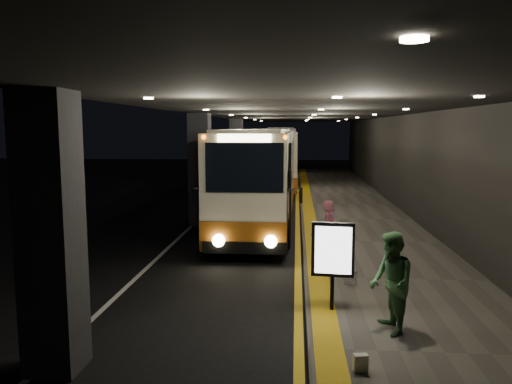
{
  "coord_description": "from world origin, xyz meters",
  "views": [
    {
      "loc": [
        2.27,
        -15.28,
        3.83
      ],
      "look_at": [
        0.94,
        1.2,
        1.7
      ],
      "focal_mm": 35.0,
      "sensor_mm": 36.0,
      "label": 1
    }
  ],
  "objects_px": {
    "bag_polka": "(350,277)",
    "passenger_boarding": "(330,231)",
    "coach_main": "(260,181)",
    "bag_plain": "(361,363)",
    "coach_third": "(281,150)",
    "passenger_waiting_green": "(391,283)",
    "coach_second": "(272,161)",
    "info_sign": "(333,251)",
    "stanchion_post": "(314,254)"
  },
  "relations": [
    {
      "from": "passenger_boarding",
      "to": "bag_plain",
      "type": "relative_size",
      "value": 6.4
    },
    {
      "from": "coach_second",
      "to": "bag_polka",
      "type": "height_order",
      "value": "coach_second"
    },
    {
      "from": "coach_third",
      "to": "passenger_waiting_green",
      "type": "height_order",
      "value": "coach_third"
    },
    {
      "from": "bag_plain",
      "to": "stanchion_post",
      "type": "distance_m",
      "value": 5.16
    },
    {
      "from": "coach_main",
      "to": "bag_plain",
      "type": "relative_size",
      "value": 44.52
    },
    {
      "from": "coach_second",
      "to": "bag_plain",
      "type": "distance_m",
      "value": 24.45
    },
    {
      "from": "stanchion_post",
      "to": "bag_polka",
      "type": "bearing_deg",
      "value": -42.5
    },
    {
      "from": "coach_main",
      "to": "bag_plain",
      "type": "bearing_deg",
      "value": -77.99
    },
    {
      "from": "bag_plain",
      "to": "info_sign",
      "type": "bearing_deg",
      "value": 95.7
    },
    {
      "from": "passenger_boarding",
      "to": "bag_plain",
      "type": "distance_m",
      "value": 6.39
    },
    {
      "from": "passenger_boarding",
      "to": "stanchion_post",
      "type": "xyz_separation_m",
      "value": [
        -0.47,
        -1.23,
        -0.35
      ]
    },
    {
      "from": "coach_main",
      "to": "bag_polka",
      "type": "xyz_separation_m",
      "value": [
        2.72,
        -7.59,
        -1.45
      ]
    },
    {
      "from": "coach_second",
      "to": "coach_main",
      "type": "bearing_deg",
      "value": -93.43
    },
    {
      "from": "bag_plain",
      "to": "bag_polka",
      "type": "bearing_deg",
      "value": 85.99
    },
    {
      "from": "stanchion_post",
      "to": "passenger_boarding",
      "type": "bearing_deg",
      "value": 69.21
    },
    {
      "from": "passenger_boarding",
      "to": "stanchion_post",
      "type": "bearing_deg",
      "value": -179.79
    },
    {
      "from": "coach_second",
      "to": "passenger_boarding",
      "type": "xyz_separation_m",
      "value": [
        2.46,
        -17.93,
        -0.73
      ]
    },
    {
      "from": "coach_second",
      "to": "info_sign",
      "type": "bearing_deg",
      "value": -87.98
    },
    {
      "from": "bag_polka",
      "to": "info_sign",
      "type": "xyz_separation_m",
      "value": [
        -0.56,
        -1.8,
        1.05
      ]
    },
    {
      "from": "coach_main",
      "to": "bag_polka",
      "type": "distance_m",
      "value": 8.19
    },
    {
      "from": "passenger_boarding",
      "to": "passenger_waiting_green",
      "type": "bearing_deg",
      "value": -149.88
    },
    {
      "from": "passenger_boarding",
      "to": "bag_polka",
      "type": "relative_size",
      "value": 5.11
    },
    {
      "from": "coach_third",
      "to": "bag_plain",
      "type": "relative_size",
      "value": 45.19
    },
    {
      "from": "passenger_boarding",
      "to": "bag_polka",
      "type": "xyz_separation_m",
      "value": [
        0.37,
        -1.99,
        -0.69
      ]
    },
    {
      "from": "passenger_waiting_green",
      "to": "bag_plain",
      "type": "distance_m",
      "value": 1.86
    },
    {
      "from": "coach_third",
      "to": "stanchion_post",
      "type": "height_order",
      "value": "coach_third"
    },
    {
      "from": "bag_polka",
      "to": "passenger_boarding",
      "type": "bearing_deg",
      "value": 100.45
    },
    {
      "from": "coach_main",
      "to": "passenger_waiting_green",
      "type": "height_order",
      "value": "coach_main"
    },
    {
      "from": "passenger_waiting_green",
      "to": "bag_polka",
      "type": "distance_m",
      "value": 2.96
    },
    {
      "from": "passenger_waiting_green",
      "to": "passenger_boarding",
      "type": "bearing_deg",
      "value": -179.55
    },
    {
      "from": "passenger_boarding",
      "to": "bag_polka",
      "type": "bearing_deg",
      "value": -148.55
    },
    {
      "from": "coach_third",
      "to": "bag_polka",
      "type": "height_order",
      "value": "coach_third"
    },
    {
      "from": "coach_second",
      "to": "passenger_boarding",
      "type": "bearing_deg",
      "value": -86.13
    },
    {
      "from": "coach_third",
      "to": "passenger_boarding",
      "type": "relative_size",
      "value": 7.06
    },
    {
      "from": "coach_main",
      "to": "stanchion_post",
      "type": "bearing_deg",
      "value": -73.99
    },
    {
      "from": "coach_main",
      "to": "coach_second",
      "type": "xyz_separation_m",
      "value": [
        -0.11,
        12.33,
        -0.03
      ]
    },
    {
      "from": "passenger_boarding",
      "to": "bag_polka",
      "type": "height_order",
      "value": "passenger_boarding"
    },
    {
      "from": "coach_second",
      "to": "stanchion_post",
      "type": "bearing_deg",
      "value": -88.0
    },
    {
      "from": "coach_main",
      "to": "bag_plain",
      "type": "xyz_separation_m",
      "value": [
        2.41,
        -11.95,
        -1.48
      ]
    },
    {
      "from": "passenger_boarding",
      "to": "stanchion_post",
      "type": "relative_size",
      "value": 1.69
    },
    {
      "from": "info_sign",
      "to": "stanchion_post",
      "type": "bearing_deg",
      "value": 102.96
    },
    {
      "from": "coach_second",
      "to": "bag_polka",
      "type": "distance_m",
      "value": 20.17
    },
    {
      "from": "coach_main",
      "to": "stanchion_post",
      "type": "xyz_separation_m",
      "value": [
        1.88,
        -6.83,
        -1.11
      ]
    },
    {
      "from": "coach_second",
      "to": "passenger_boarding",
      "type": "distance_m",
      "value": 18.11
    },
    {
      "from": "coach_third",
      "to": "bag_plain",
      "type": "height_order",
      "value": "coach_third"
    },
    {
      "from": "coach_main",
      "to": "info_sign",
      "type": "xyz_separation_m",
      "value": [
        2.16,
        -9.39,
        -0.39
      ]
    },
    {
      "from": "coach_third",
      "to": "stanchion_post",
      "type": "relative_size",
      "value": 11.93
    },
    {
      "from": "info_sign",
      "to": "stanchion_post",
      "type": "relative_size",
      "value": 1.8
    },
    {
      "from": "coach_third",
      "to": "stanchion_post",
      "type": "distance_m",
      "value": 34.73
    },
    {
      "from": "coach_main",
      "to": "passenger_waiting_green",
      "type": "bearing_deg",
      "value": -72.72
    }
  ]
}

